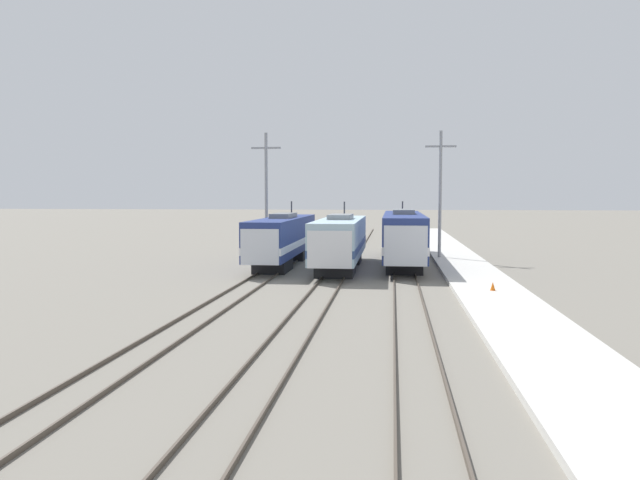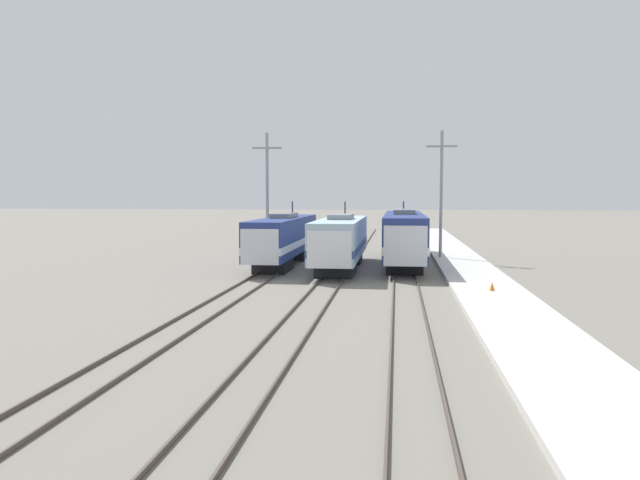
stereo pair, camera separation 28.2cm
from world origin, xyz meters
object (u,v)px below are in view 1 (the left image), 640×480
locomotive_far_right (403,236)px  catenary_tower_right (440,192)px  locomotive_far_left (282,239)px  traffic_cone (493,286)px  locomotive_center (340,241)px  catenary_tower_left (266,192)px

locomotive_far_right → catenary_tower_right: catenary_tower_right is taller
locomotive_far_left → traffic_cone: 19.01m
traffic_cone → locomotive_far_right: bearing=107.7°
locomotive_far_left → locomotive_center: size_ratio=1.09×
catenary_tower_left → traffic_cone: size_ratio=22.93×
locomotive_far_left → locomotive_center: 5.11m
locomotive_far_right → traffic_cone: locomotive_far_right is taller
locomotive_far_right → catenary_tower_right: bearing=52.4°
locomotive_far_right → catenary_tower_right: 6.15m
locomotive_far_right → catenary_tower_left: 12.82m
locomotive_center → catenary_tower_right: size_ratio=1.50×
locomotive_far_left → catenary_tower_right: size_ratio=1.64×
locomotive_far_left → locomotive_far_right: bearing=9.5°
catenary_tower_right → locomotive_center: bearing=-135.1°
locomotive_far_left → traffic_cone: locomotive_far_left is taller
locomotive_far_left → catenary_tower_right: bearing=24.2°
locomotive_far_left → catenary_tower_left: bearing=113.3°
locomotive_center → traffic_cone: (9.25, -10.76, -1.59)m
traffic_cone → catenary_tower_right: bearing=94.7°
catenary_tower_left → locomotive_center: bearing=-47.6°
locomotive_center → locomotive_far_right: bearing=38.5°
locomotive_center → traffic_cone: size_ratio=34.42×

